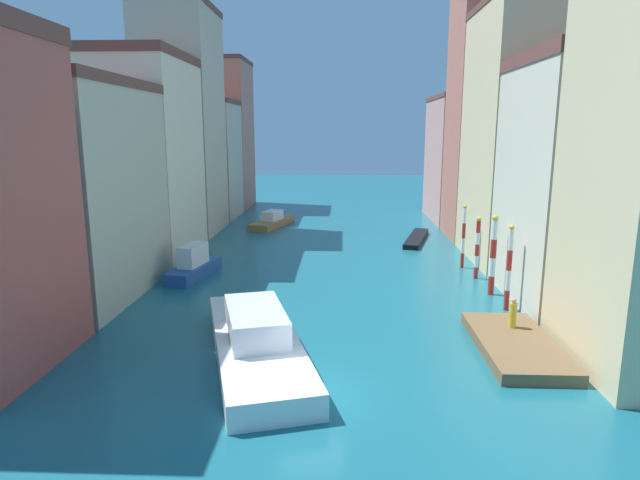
% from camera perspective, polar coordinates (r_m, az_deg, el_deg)
% --- Properties ---
extents(ground_plane, '(154.00, 154.00, 0.00)m').
position_cam_1_polar(ground_plane, '(43.95, 0.92, -1.14)').
color(ground_plane, '#196070').
extents(building_left_1, '(6.52, 11.83, 12.64)m').
position_cam_1_polar(building_left_1, '(34.00, -24.20, 4.92)').
color(building_left_1, '#BCB299').
rests_on(building_left_1, ground).
extents(building_left_2, '(6.52, 10.15, 15.49)m').
position_cam_1_polar(building_left_2, '(43.90, -18.01, 8.52)').
color(building_left_2, beige).
rests_on(building_left_2, ground).
extents(building_left_3, '(6.52, 8.88, 20.98)m').
position_cam_1_polar(building_left_3, '(53.09, -14.52, 12.11)').
color(building_left_3, '#BCB299').
rests_on(building_left_3, ground).
extents(building_left_4, '(6.52, 8.36, 13.00)m').
position_cam_1_polar(building_left_4, '(61.86, -11.91, 8.40)').
color(building_left_4, '#BCB299').
rests_on(building_left_4, ground).
extents(building_left_5, '(6.52, 9.03, 18.40)m').
position_cam_1_polar(building_left_5, '(70.28, -10.24, 11.02)').
color(building_left_5, '#C6705B').
rests_on(building_left_5, ground).
extents(building_right_1, '(6.52, 9.55, 13.90)m').
position_cam_1_polar(building_right_1, '(33.03, 25.66, 5.74)').
color(building_right_1, beige).
rests_on(building_right_1, ground).
extents(building_right_2, '(6.52, 10.51, 18.71)m').
position_cam_1_polar(building_right_2, '(42.43, 20.57, 10.44)').
color(building_right_2, beige).
rests_on(building_right_2, ground).
extents(building_right_3, '(6.52, 7.45, 22.42)m').
position_cam_1_polar(building_right_3, '(51.11, 17.56, 12.79)').
color(building_right_3, '#C6705B').
rests_on(building_right_3, ground).
extents(building_right_4, '(6.52, 11.83, 13.36)m').
position_cam_1_polar(building_right_4, '(60.69, 14.92, 8.38)').
color(building_right_4, tan).
rests_on(building_right_4, ground).
extents(waterfront_dock, '(3.28, 7.16, 0.53)m').
position_cam_1_polar(waterfront_dock, '(25.93, 20.14, -10.46)').
color(waterfront_dock, brown).
rests_on(waterfront_dock, ground).
extents(person_on_dock, '(0.36, 0.36, 1.45)m').
position_cam_1_polar(person_on_dock, '(27.06, 19.89, -7.41)').
color(person_on_dock, gold).
rests_on(person_on_dock, waterfront_dock).
extents(mooring_pole_0, '(0.30, 0.30, 4.77)m').
position_cam_1_polar(mooring_pole_0, '(30.71, 19.53, -2.75)').
color(mooring_pole_0, red).
rests_on(mooring_pole_0, ground).
extents(mooring_pole_1, '(0.39, 0.39, 4.86)m').
position_cam_1_polar(mooring_pole_1, '(33.34, 18.00, -1.45)').
color(mooring_pole_1, red).
rests_on(mooring_pole_1, ground).
extents(mooring_pole_2, '(0.31, 0.31, 4.16)m').
position_cam_1_polar(mooring_pole_2, '(36.75, 16.44, -0.76)').
color(mooring_pole_2, red).
rests_on(mooring_pole_2, ground).
extents(mooring_pole_3, '(0.27, 0.27, 4.57)m').
position_cam_1_polar(mooring_pole_3, '(39.34, 15.07, 0.41)').
color(mooring_pole_3, red).
rests_on(mooring_pole_3, ground).
extents(vaporetto_white, '(6.61, 12.33, 2.24)m').
position_cam_1_polar(vaporetto_white, '(23.71, -6.82, -10.56)').
color(vaporetto_white, white).
rests_on(vaporetto_white, ground).
extents(gondola_black, '(3.31, 8.27, 0.42)m').
position_cam_1_polar(gondola_black, '(48.64, 10.26, 0.17)').
color(gondola_black, black).
rests_on(gondola_black, ground).
extents(motorboat_0, '(2.65, 5.63, 2.23)m').
position_cam_1_polar(motorboat_0, '(36.94, -13.35, -2.64)').
color(motorboat_0, '#234C93').
rests_on(motorboat_0, ground).
extents(motorboat_1, '(4.11, 7.49, 1.61)m').
position_cam_1_polar(motorboat_1, '(55.35, -5.12, 2.03)').
color(motorboat_1, olive).
rests_on(motorboat_1, ground).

